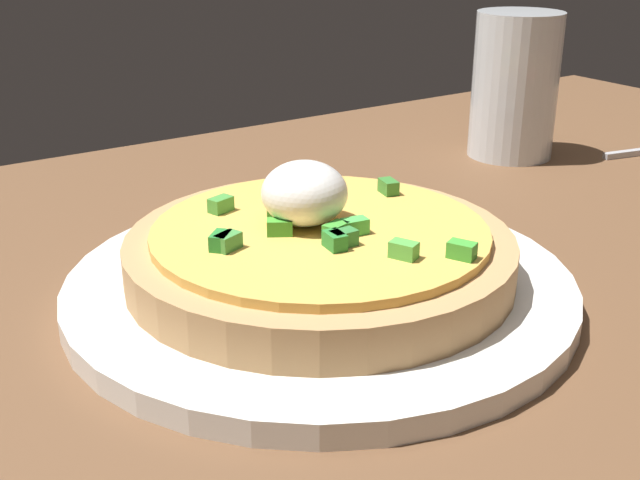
# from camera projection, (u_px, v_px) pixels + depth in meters

# --- Properties ---
(dining_table) EXTENTS (1.17, 0.78, 0.02)m
(dining_table) POSITION_uv_depth(u_px,v_px,m) (409.00, 347.00, 0.40)
(dining_table) COLOR brown
(dining_table) RESTS_ON ground
(plate) EXTENTS (0.27, 0.27, 0.01)m
(plate) POSITION_uv_depth(u_px,v_px,m) (320.00, 286.00, 0.43)
(plate) COLOR white
(plate) RESTS_ON dining_table
(pizza) EXTENTS (0.20, 0.20, 0.06)m
(pizza) POSITION_uv_depth(u_px,v_px,m) (319.00, 249.00, 0.42)
(pizza) COLOR tan
(pizza) RESTS_ON plate
(cup_near) EXTENTS (0.07, 0.07, 0.12)m
(cup_near) POSITION_uv_depth(u_px,v_px,m) (514.00, 94.00, 0.66)
(cup_near) COLOR silver
(cup_near) RESTS_ON dining_table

